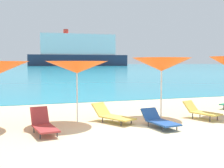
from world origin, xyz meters
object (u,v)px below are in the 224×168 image
(umbrella_3, at_px, (162,64))
(umbrella_2, at_px, (77,67))
(lounge_chair_2, at_px, (159,120))
(lounge_chair_5, at_px, (112,115))
(lounge_chair_0, at_px, (201,111))
(cruise_ship, at_px, (78,52))
(lounge_chair_1, at_px, (44,124))

(umbrella_3, bearing_deg, umbrella_2, -179.42)
(umbrella_3, height_order, lounge_chair_2, umbrella_3)
(lounge_chair_2, height_order, lounge_chair_5, lounge_chair_5)
(lounge_chair_0, distance_m, lounge_chair_5, 3.35)
(lounge_chair_5, relative_size, cruise_ship, 0.03)
(umbrella_3, relative_size, cruise_ship, 0.04)
(umbrella_2, relative_size, cruise_ship, 0.03)
(lounge_chair_2, distance_m, lounge_chair_5, 1.71)
(lounge_chair_0, bearing_deg, lounge_chair_2, -178.50)
(umbrella_2, relative_size, lounge_chair_1, 1.46)
(lounge_chair_2, bearing_deg, cruise_ship, 71.93)
(umbrella_2, height_order, lounge_chair_5, umbrella_2)
(lounge_chair_0, xyz_separation_m, lounge_chair_1, (-5.77, -0.42, -0.01))
(lounge_chair_0, distance_m, lounge_chair_1, 5.78)
(lounge_chair_1, bearing_deg, lounge_chair_5, 12.30)
(lounge_chair_0, bearing_deg, umbrella_3, 124.52)
(lounge_chair_0, xyz_separation_m, lounge_chair_2, (-2.15, -0.78, -0.06))
(umbrella_2, bearing_deg, lounge_chair_5, -18.95)
(lounge_chair_1, bearing_deg, umbrella_3, 8.43)
(lounge_chair_0, relative_size, lounge_chair_5, 0.87)
(lounge_chair_0, bearing_deg, lounge_chair_1, 165.73)
(lounge_chair_2, xyz_separation_m, cruise_ship, (38.58, 187.73, 9.26))
(lounge_chair_1, bearing_deg, lounge_chair_2, -13.23)
(umbrella_3, relative_size, lounge_chair_0, 1.57)
(lounge_chair_0, height_order, lounge_chair_5, lounge_chair_5)
(cruise_ship, bearing_deg, lounge_chair_0, -97.63)
(lounge_chair_2, bearing_deg, umbrella_2, 138.46)
(lounge_chair_0, bearing_deg, cruise_ship, 60.50)
(umbrella_2, height_order, lounge_chair_1, umbrella_2)
(umbrella_2, height_order, cruise_ship, cruise_ship)
(umbrella_3, distance_m, lounge_chair_1, 5.07)
(lounge_chair_5, bearing_deg, umbrella_2, 133.88)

